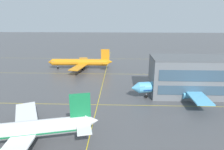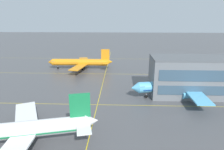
{
  "view_description": "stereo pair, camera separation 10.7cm",
  "coord_description": "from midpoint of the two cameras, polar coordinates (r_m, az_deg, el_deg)",
  "views": [
    {
      "loc": [
        6.95,
        -25.99,
        28.12
      ],
      "look_at": [
        4.15,
        48.23,
        5.48
      ],
      "focal_mm": 32.07,
      "sensor_mm": 36.0,
      "label": 1
    },
    {
      "loc": [
        7.06,
        -25.99,
        28.12
      ],
      "look_at": [
        4.15,
        48.23,
        5.48
      ],
      "focal_mm": 32.07,
      "sensor_mm": 36.0,
      "label": 2
    }
  ],
  "objects": [
    {
      "name": "taxiway_markings",
      "position": [
        81.78,
        -2.81,
        -3.18
      ],
      "size": [
        146.06,
        153.97,
        0.01
      ],
      "color": "yellow",
      "rests_on": "ground"
    },
    {
      "name": "airliner_third_row",
      "position": [
        107.32,
        -8.91,
        3.58
      ],
      "size": [
        34.39,
        29.77,
        10.73
      ],
      "color": "orange",
      "rests_on": "ground"
    },
    {
      "name": "airliner_front_gate",
      "position": [
        49.67,
        -25.63,
        -14.09
      ],
      "size": [
        36.31,
        30.89,
        11.4
      ],
      "color": "white",
      "rests_on": "ground"
    },
    {
      "name": "airliner_second_row",
      "position": [
        75.47,
        19.45,
        -2.72
      ],
      "size": [
        37.13,
        31.53,
        11.62
      ],
      "color": "#5BB7E5",
      "rests_on": "ground"
    }
  ]
}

